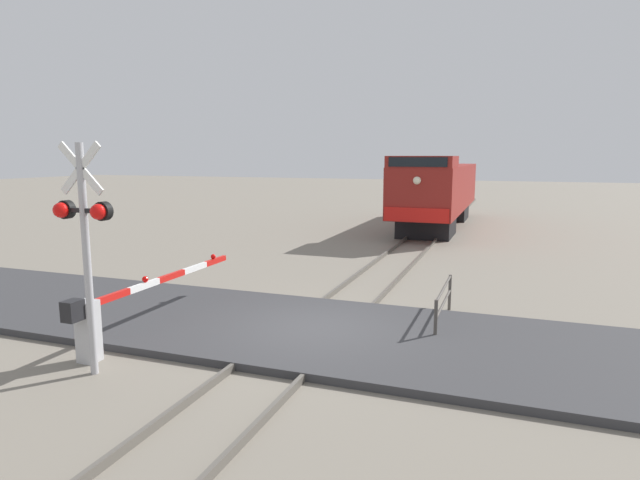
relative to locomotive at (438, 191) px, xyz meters
name	(u,v)px	position (x,y,z in m)	size (l,w,h in m)	color
ground_plane	(314,335)	(0.00, -19.87, -2.09)	(160.00, 160.00, 0.00)	gray
rail_track_left	(285,328)	(-0.72, -19.87, -2.01)	(0.08, 80.00, 0.15)	#59544C
rail_track_right	(344,335)	(0.72, -19.87, -2.01)	(0.08, 80.00, 0.15)	#59544C
road_surface	(314,331)	(0.00, -19.87, -2.00)	(36.00, 4.93, 0.16)	#38383A
locomotive	(438,191)	(0.00, 0.00, 0.00)	(3.08, 14.28, 4.03)	black
crossing_signal	(84,232)	(-3.10, -23.36, 0.61)	(1.18, 0.33, 4.30)	#ADADB2
crossing_gate	(113,311)	(-3.63, -22.17, -1.24)	(0.36, 5.84, 1.35)	silver
guard_railing	(444,299)	(2.66, -18.08, -1.46)	(0.08, 2.70, 0.95)	#4C4742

